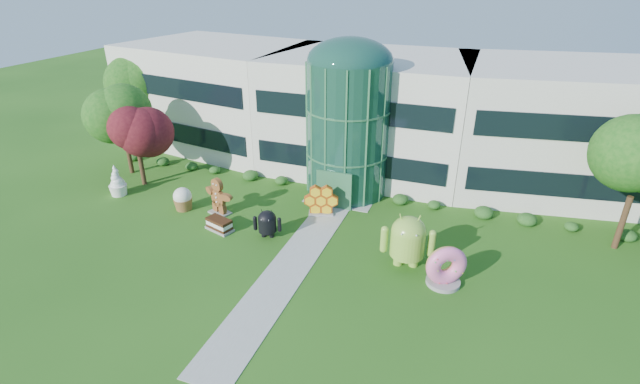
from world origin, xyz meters
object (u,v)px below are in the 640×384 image
at_px(gingerbread, 218,196).
at_px(android_green, 408,238).
at_px(android_black, 267,222).
at_px(donut, 445,265).

bearing_deg(gingerbread, android_green, 13.26).
bearing_deg(android_black, gingerbread, 146.31).
relative_size(android_green, donut, 1.51).
relative_size(android_green, android_black, 1.69).
relative_size(donut, gingerbread, 0.82).
bearing_deg(android_green, donut, -35.71).
bearing_deg(android_green, gingerbread, 162.50).
distance_m(android_green, donut, 2.58).
height_order(android_green, android_black, android_green).
bearing_deg(android_green, android_black, 169.43).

